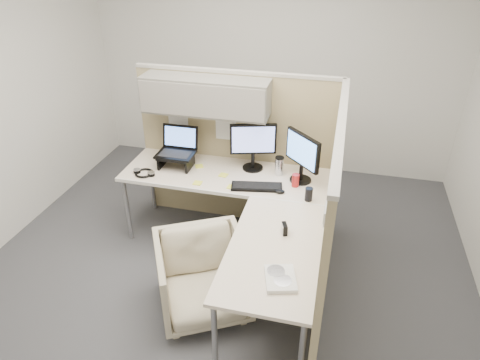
% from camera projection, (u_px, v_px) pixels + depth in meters
% --- Properties ---
extents(ground, '(4.50, 4.50, 0.00)m').
position_uv_depth(ground, '(223.00, 271.00, 3.98)').
color(ground, '#3C3C41').
rests_on(ground, ground).
extents(partition_back, '(2.00, 0.36, 1.63)m').
position_uv_depth(partition_back, '(223.00, 125.00, 4.18)').
color(partition_back, tan).
rests_on(partition_back, ground).
extents(partition_right, '(0.07, 2.03, 1.63)m').
position_uv_depth(partition_right, '(330.00, 216.00, 3.33)').
color(partition_right, tan).
rests_on(partition_right, ground).
extents(desk, '(2.00, 1.98, 0.73)m').
position_uv_depth(desk, '(239.00, 203.00, 3.72)').
color(desk, beige).
rests_on(desk, ground).
extents(office_chair, '(0.93, 0.91, 0.72)m').
position_uv_depth(office_chair, '(203.00, 274.00, 3.43)').
color(office_chair, '#B4B08F').
rests_on(office_chair, ground).
extents(monitor_left, '(0.43, 0.20, 0.47)m').
position_uv_depth(monitor_left, '(253.00, 143.00, 4.04)').
color(monitor_left, black).
rests_on(monitor_left, desk).
extents(monitor_right, '(0.33, 0.34, 0.47)m').
position_uv_depth(monitor_right, '(302.00, 154.00, 3.84)').
color(monitor_right, black).
rests_on(monitor_right, desk).
extents(laptop_station, '(0.36, 0.31, 0.38)m').
position_uv_depth(laptop_station, '(177.00, 152.00, 4.17)').
color(laptop_station, black).
rests_on(laptop_station, desk).
extents(keyboard, '(0.48, 0.23, 0.02)m').
position_uv_depth(keyboard, '(257.00, 187.00, 3.86)').
color(keyboard, black).
rests_on(keyboard, desk).
extents(mouse, '(0.10, 0.07, 0.03)m').
position_uv_depth(mouse, '(280.00, 192.00, 3.78)').
color(mouse, black).
rests_on(mouse, desk).
extents(travel_mug, '(0.09, 0.09, 0.18)m').
position_uv_depth(travel_mug, '(279.00, 166.00, 4.04)').
color(travel_mug, silver).
rests_on(travel_mug, desk).
extents(soda_can_green, '(0.07, 0.07, 0.12)m').
position_uv_depth(soda_can_green, '(309.00, 194.00, 3.66)').
color(soda_can_green, black).
rests_on(soda_can_green, desk).
extents(soda_can_silver, '(0.07, 0.07, 0.12)m').
position_uv_depth(soda_can_silver, '(295.00, 180.00, 3.86)').
color(soda_can_silver, '#B21E1E').
rests_on(soda_can_silver, desk).
extents(sticky_note_a, '(0.08, 0.08, 0.01)m').
position_uv_depth(sticky_note_a, '(198.00, 183.00, 3.93)').
color(sticky_note_a, yellow).
rests_on(sticky_note_a, desk).
extents(sticky_note_b, '(0.08, 0.08, 0.01)m').
position_uv_depth(sticky_note_b, '(232.00, 187.00, 3.87)').
color(sticky_note_b, yellow).
rests_on(sticky_note_b, desk).
extents(sticky_note_c, '(0.10, 0.10, 0.01)m').
position_uv_depth(sticky_note_c, '(199.00, 166.00, 4.22)').
color(sticky_note_c, yellow).
rests_on(sticky_note_c, desk).
extents(sticky_note_d, '(0.09, 0.09, 0.01)m').
position_uv_depth(sticky_note_d, '(223.00, 175.00, 4.06)').
color(sticky_note_d, yellow).
rests_on(sticky_note_d, desk).
extents(headphones, '(0.22, 0.20, 0.03)m').
position_uv_depth(headphones, '(144.00, 173.00, 4.08)').
color(headphones, black).
rests_on(headphones, desk).
extents(paper_stack, '(0.26, 0.30, 0.03)m').
position_uv_depth(paper_stack, '(280.00, 278.00, 2.83)').
color(paper_stack, white).
rests_on(paper_stack, desk).
extents(desk_clock, '(0.06, 0.09, 0.08)m').
position_uv_depth(desk_clock, '(284.00, 229.00, 3.26)').
color(desk_clock, black).
rests_on(desk_clock, desk).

